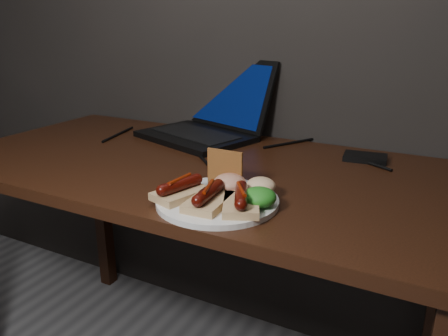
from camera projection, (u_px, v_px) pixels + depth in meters
desk at (195, 192)px, 1.22m from camera, size 1.40×0.70×0.75m
laptop at (209, 120)px, 1.44m from camera, size 0.43×0.42×0.25m
hard_drive at (365, 158)px, 1.20m from camera, size 0.12×0.08×0.02m
desk_cables at (233, 147)px, 1.32m from camera, size 0.89×0.44×0.01m
plate at (217, 201)px, 0.92m from camera, size 0.32×0.32×0.01m
bread_sausage_left at (180, 190)px, 0.92m from camera, size 0.10×0.13×0.04m
bread_sausage_center at (208, 198)px, 0.88m from camera, size 0.08×0.12×0.04m
bread_sausage_right at (241, 200)px, 0.86m from camera, size 0.11×0.13×0.04m
crispbread at (225, 169)px, 0.97m from camera, size 0.09×0.01×0.08m
salad_greens at (259, 197)px, 0.87m from camera, size 0.07×0.07×0.04m
salsa_mound at (230, 183)px, 0.95m from camera, size 0.07×0.07×0.04m
coleslaw_mound at (261, 186)px, 0.94m from camera, size 0.06×0.06×0.04m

